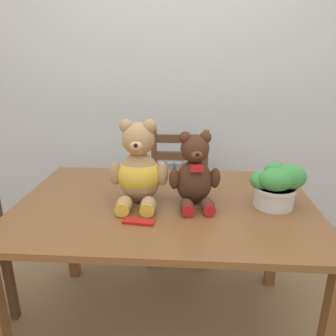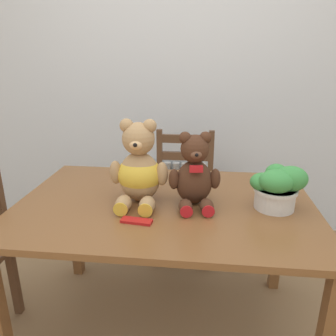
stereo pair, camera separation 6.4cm
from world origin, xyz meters
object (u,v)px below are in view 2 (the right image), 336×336
at_px(potted_plant, 277,187).
at_px(teddy_bear_right, 195,174).
at_px(wooden_chair_behind, 183,194).
at_px(teddy_bear_left, 139,170).
at_px(chocolate_bar, 137,221).

bearing_deg(potted_plant, teddy_bear_right, 178.02).
relative_size(teddy_bear_right, potted_plant, 1.40).
distance_m(wooden_chair_behind, teddy_bear_right, 0.91).
xyz_separation_m(teddy_bear_left, chocolate_bar, (0.03, -0.21, -0.15)).
height_order(teddy_bear_left, teddy_bear_right, teddy_bear_left).
distance_m(wooden_chair_behind, potted_plant, 1.02).
xyz_separation_m(wooden_chair_behind, teddy_bear_left, (-0.16, -0.79, 0.46)).
height_order(wooden_chair_behind, potted_plant, potted_plant).
relative_size(teddy_bear_left, teddy_bear_right, 1.15).
relative_size(wooden_chair_behind, teddy_bear_right, 2.64).
distance_m(teddy_bear_left, potted_plant, 0.63).
xyz_separation_m(wooden_chair_behind, potted_plant, (0.47, -0.80, 0.41)).
relative_size(wooden_chair_behind, chocolate_bar, 6.90).
xyz_separation_m(teddy_bear_right, chocolate_bar, (-0.23, -0.21, -0.14)).
bearing_deg(chocolate_bar, potted_plant, 18.14).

